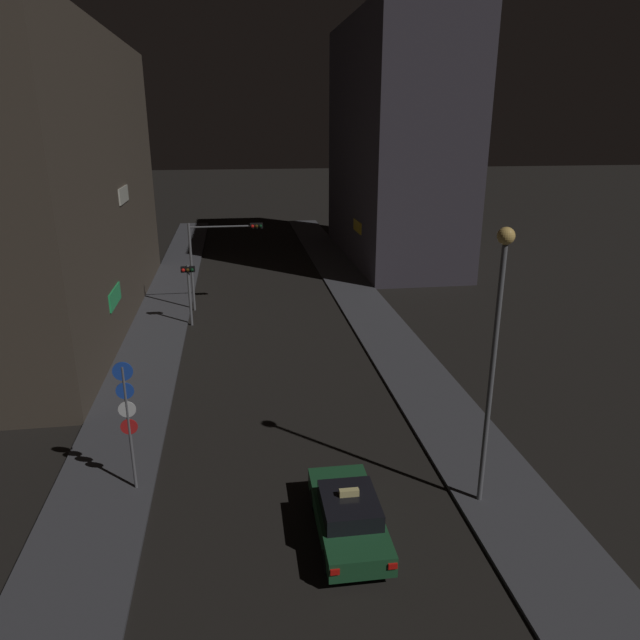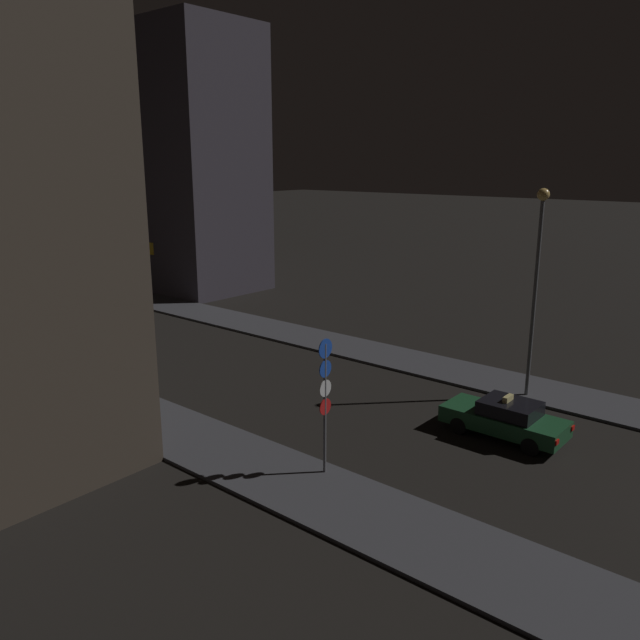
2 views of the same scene
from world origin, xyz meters
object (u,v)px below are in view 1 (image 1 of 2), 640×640
(street_lamp_near_block, at_px, (496,331))
(sign_pole_left, at_px, (128,414))
(traffic_light_left_kerb, at_px, (189,283))
(taxi, at_px, (348,515))
(traffic_light_overhead, at_px, (218,247))

(street_lamp_near_block, bearing_deg, sign_pole_left, 168.46)
(traffic_light_left_kerb, bearing_deg, sign_pole_left, -92.81)
(taxi, distance_m, street_lamp_near_block, 6.80)
(taxi, height_order, street_lamp_near_block, street_lamp_near_block)
(taxi, relative_size, street_lamp_near_block, 0.51)
(traffic_light_overhead, distance_m, street_lamp_near_block, 23.34)
(taxi, bearing_deg, traffic_light_overhead, 99.80)
(taxi, distance_m, sign_pole_left, 7.49)
(traffic_light_left_kerb, height_order, street_lamp_near_block, street_lamp_near_block)
(traffic_light_overhead, xyz_separation_m, sign_pole_left, (-2.53, -19.50, -1.25))
(traffic_light_overhead, xyz_separation_m, street_lamp_near_block, (8.35, -21.72, 1.76))
(traffic_light_left_kerb, relative_size, street_lamp_near_block, 0.42)
(taxi, height_order, traffic_light_left_kerb, traffic_light_left_kerb)
(taxi, xyz_separation_m, traffic_light_overhead, (-3.92, 22.69, 3.31))
(traffic_light_overhead, relative_size, sign_pole_left, 1.26)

